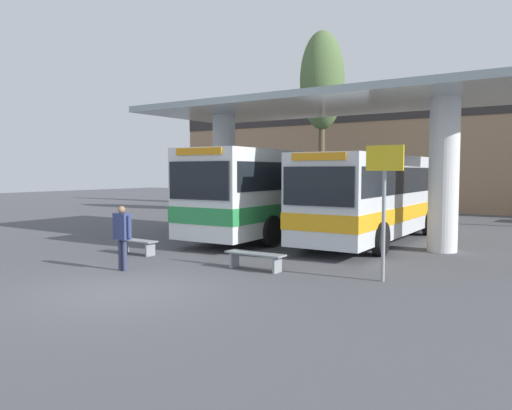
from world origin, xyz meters
TOP-DOWN VIEW (x-y plane):
  - ground_plane at (0.00, 0.00)m, footprint 100.00×100.00m
  - townhouse_backdrop at (0.00, 25.39)m, footprint 40.00×0.58m
  - station_canopy at (0.00, 9.51)m, footprint 13.94×5.89m
  - transit_bus_left_bay at (-2.13, 11.02)m, footprint 3.14×12.56m
  - transit_bus_center_bay at (1.82, 10.68)m, footprint 2.85×10.35m
  - waiting_bench_near_pillar at (-3.44, 3.57)m, footprint 1.50×0.44m
  - waiting_bench_mid_platform at (1.07, 3.57)m, footprint 1.71×0.44m
  - info_sign_platform at (4.37, 4.12)m, footprint 0.90×0.09m
  - pedestrian_waiting at (-1.79, 1.56)m, footprint 0.63×0.25m
  - poplar_tree_behind_left at (-5.07, 20.00)m, footprint 2.66×2.66m

SIDE VIEW (x-z plane):
  - ground_plane at x=0.00m, z-range 0.00..0.00m
  - waiting_bench_near_pillar at x=-3.44m, z-range 0.11..0.57m
  - waiting_bench_mid_platform at x=1.07m, z-range 0.11..0.57m
  - pedestrian_waiting at x=-1.79m, z-range 0.19..1.90m
  - transit_bus_center_bay at x=1.82m, z-range 0.19..3.38m
  - transit_bus_left_bay at x=-2.13m, z-range 0.20..3.60m
  - info_sign_platform at x=4.37m, z-range 0.68..3.91m
  - station_canopy at x=0.00m, z-range 1.67..6.88m
  - townhouse_backdrop at x=0.00m, z-range 0.65..8.53m
  - poplar_tree_behind_left at x=-5.07m, z-range 2.46..13.43m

